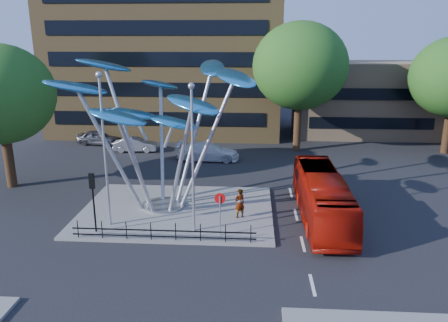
# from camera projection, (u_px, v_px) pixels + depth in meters

# --- Properties ---
(ground) EXTENTS (120.00, 120.00, 0.00)m
(ground) POSITION_uv_depth(u_px,v_px,m) (177.00, 258.00, 21.90)
(ground) COLOR black
(ground) RESTS_ON ground
(traffic_island) EXTENTS (12.00, 9.00, 0.15)m
(traffic_island) POSITION_uv_depth(u_px,v_px,m) (177.00, 211.00, 27.70)
(traffic_island) COLOR slate
(traffic_island) RESTS_ON ground
(low_building_near) EXTENTS (15.00, 8.00, 8.00)m
(low_building_near) POSITION_uv_depth(u_px,v_px,m) (363.00, 99.00, 48.55)
(low_building_near) COLOR tan
(low_building_near) RESTS_ON ground
(tree_right) EXTENTS (8.80, 8.80, 12.11)m
(tree_right) POSITION_uv_depth(u_px,v_px,m) (300.00, 66.00, 40.26)
(tree_right) COLOR black
(tree_right) RESTS_ON ground
(tree_left) EXTENTS (7.60, 7.60, 10.32)m
(tree_left) POSITION_uv_depth(u_px,v_px,m) (0.00, 95.00, 30.48)
(tree_left) COLOR black
(tree_left) RESTS_ON ground
(leaf_sculpture) EXTENTS (12.72, 9.54, 9.51)m
(leaf_sculpture) POSITION_uv_depth(u_px,v_px,m) (158.00, 102.00, 26.53)
(leaf_sculpture) COLOR #9EA0A5
(leaf_sculpture) RESTS_ON traffic_island
(street_lamp_left) EXTENTS (0.36, 0.36, 8.80)m
(street_lamp_left) POSITION_uv_depth(u_px,v_px,m) (104.00, 138.00, 24.06)
(street_lamp_left) COLOR #9EA0A5
(street_lamp_left) RESTS_ON traffic_island
(street_lamp_right) EXTENTS (0.36, 0.36, 8.30)m
(street_lamp_right) POSITION_uv_depth(u_px,v_px,m) (193.00, 146.00, 23.33)
(street_lamp_right) COLOR #9EA0A5
(street_lamp_right) RESTS_ON traffic_island
(traffic_light_island) EXTENTS (0.28, 0.18, 3.42)m
(traffic_light_island) POSITION_uv_depth(u_px,v_px,m) (93.00, 190.00, 23.89)
(traffic_light_island) COLOR black
(traffic_light_island) RESTS_ON traffic_island
(no_entry_sign_island) EXTENTS (0.60, 0.10, 2.45)m
(no_entry_sign_island) POSITION_uv_depth(u_px,v_px,m) (220.00, 207.00, 23.69)
(no_entry_sign_island) COLOR #9EA0A5
(no_entry_sign_island) RESTS_ON traffic_island
(pedestrian_railing_front) EXTENTS (10.00, 0.06, 1.00)m
(pedestrian_railing_front) POSITION_uv_depth(u_px,v_px,m) (163.00, 233.00, 23.44)
(pedestrian_railing_front) COLOR black
(pedestrian_railing_front) RESTS_ON traffic_island
(red_bus) EXTENTS (2.51, 10.35, 2.88)m
(red_bus) POSITION_uv_depth(u_px,v_px,m) (322.00, 196.00, 26.28)
(red_bus) COLOR #9F1107
(red_bus) RESTS_ON ground
(pedestrian) EXTENTS (0.79, 0.71, 1.82)m
(pedestrian) POSITION_uv_depth(u_px,v_px,m) (240.00, 203.00, 26.24)
(pedestrian) COLOR gray
(pedestrian) RESTS_ON traffic_island
(parked_car_left) EXTENTS (4.55, 2.42, 1.47)m
(parked_car_left) POSITION_uv_depth(u_px,v_px,m) (98.00, 138.00, 44.50)
(parked_car_left) COLOR #42434A
(parked_car_left) RESTS_ON ground
(parked_car_mid) EXTENTS (4.22, 1.70, 1.36)m
(parked_car_mid) POSITION_uv_depth(u_px,v_px,m) (135.00, 145.00, 41.89)
(parked_car_mid) COLOR #999CA0
(parked_car_mid) RESTS_ON ground
(parked_car_right) EXTENTS (5.51, 2.25, 1.60)m
(parked_car_right) POSITION_uv_depth(u_px,v_px,m) (208.00, 151.00, 38.95)
(parked_car_right) COLOR silver
(parked_car_right) RESTS_ON ground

